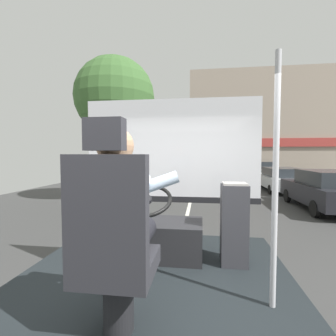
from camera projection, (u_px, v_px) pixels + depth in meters
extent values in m
cube|color=#393939|center=(191.00, 199.00, 10.74)|extent=(18.00, 44.00, 0.05)
cube|color=silver|center=(191.00, 198.00, 10.74)|extent=(0.12, 39.60, 0.00)
cube|color=black|center=(147.00, 301.00, 1.99)|extent=(2.60, 3.20, 0.06)
cylinder|color=black|center=(118.00, 302.00, 1.61)|extent=(0.20, 0.20, 0.38)
cube|color=#28282D|center=(118.00, 265.00, 1.59)|extent=(0.48, 0.48, 0.12)
cube|color=#28282D|center=(106.00, 213.00, 1.38)|extent=(0.48, 0.10, 0.66)
cube|color=#28282D|center=(105.00, 134.00, 1.36)|extent=(0.22, 0.10, 0.18)
cylinder|color=black|center=(138.00, 236.00, 1.70)|extent=(0.18, 0.46, 0.18)
cylinder|color=black|center=(111.00, 235.00, 1.73)|extent=(0.18, 0.46, 0.18)
cylinder|color=silver|center=(116.00, 211.00, 1.54)|extent=(0.32, 0.32, 0.61)
cube|color=navy|center=(124.00, 195.00, 1.70)|extent=(0.06, 0.01, 0.38)
sphere|color=#A37A5B|center=(115.00, 146.00, 1.52)|extent=(0.23, 0.23, 0.23)
cylinder|color=silver|center=(141.00, 189.00, 1.78)|extent=(0.57, 0.20, 0.27)
cylinder|color=silver|center=(115.00, 189.00, 1.81)|extent=(0.57, 0.20, 0.27)
cube|color=black|center=(154.00, 238.00, 2.80)|extent=(1.10, 0.56, 0.40)
cylinder|color=black|center=(146.00, 219.00, 2.41)|extent=(0.07, 0.25, 0.44)
torus|color=black|center=(144.00, 200.00, 2.31)|extent=(0.53, 0.50, 0.26)
cylinder|color=black|center=(144.00, 200.00, 2.31)|extent=(0.15, 0.15, 0.09)
cylinder|color=#B7B7BC|center=(275.00, 182.00, 1.81)|extent=(0.04, 0.04, 1.91)
cube|color=#333338|center=(234.00, 225.00, 2.57)|extent=(0.27, 0.26, 0.84)
cube|color=#9E9993|center=(235.00, 184.00, 2.55)|extent=(0.24, 0.23, 0.02)
cube|color=silver|center=(171.00, 148.00, 3.52)|extent=(2.50, 0.01, 1.40)
cube|color=black|center=(171.00, 199.00, 3.56)|extent=(2.50, 0.08, 0.08)
cylinder|color=#4C3828|center=(116.00, 163.00, 9.96)|extent=(0.27, 0.27, 3.18)
sphere|color=#39602D|center=(115.00, 97.00, 9.82)|extent=(3.17, 3.17, 3.17)
cube|color=gray|center=(277.00, 128.00, 19.71)|extent=(13.87, 4.85, 8.15)
cube|color=#9E332D|center=(288.00, 142.00, 17.32)|extent=(13.32, 0.12, 0.60)
cube|color=black|center=(325.00, 193.00, 8.53)|extent=(1.79, 3.91, 0.63)
cube|color=#282D33|center=(329.00, 178.00, 8.27)|extent=(1.47, 2.15, 0.48)
cylinder|color=black|center=(333.00, 197.00, 9.64)|extent=(0.14, 0.52, 0.52)
cylinder|color=black|center=(287.00, 196.00, 9.87)|extent=(0.14, 0.52, 0.52)
cylinder|color=black|center=(315.00, 209.00, 7.47)|extent=(0.14, 0.52, 0.52)
cube|color=silver|center=(280.00, 181.00, 12.99)|extent=(1.82, 4.38, 0.56)
cube|color=#282D33|center=(282.00, 172.00, 12.70)|extent=(1.49, 2.41, 0.43)
cylinder|color=black|center=(288.00, 184.00, 14.24)|extent=(0.14, 0.46, 0.46)
cylinder|color=black|center=(258.00, 183.00, 14.47)|extent=(0.14, 0.46, 0.46)
cylinder|color=black|center=(309.00, 190.00, 11.55)|extent=(0.14, 0.46, 0.46)
cylinder|color=black|center=(270.00, 190.00, 11.78)|extent=(0.14, 0.46, 0.46)
cube|color=#474C51|center=(260.00, 172.00, 18.49)|extent=(1.85, 4.38, 0.64)
cube|color=#282D33|center=(261.00, 165.00, 18.20)|extent=(1.51, 2.41, 0.49)
cylinder|color=black|center=(267.00, 175.00, 19.74)|extent=(0.14, 0.53, 0.53)
cylinder|color=black|center=(244.00, 175.00, 19.97)|extent=(0.14, 0.53, 0.53)
cylinder|color=black|center=(277.00, 178.00, 17.05)|extent=(0.14, 0.53, 0.53)
cylinder|color=black|center=(251.00, 178.00, 17.29)|extent=(0.14, 0.53, 0.53)
cube|color=#195633|center=(245.00, 169.00, 23.48)|extent=(1.81, 4.15, 0.59)
cube|color=#282D33|center=(245.00, 164.00, 23.21)|extent=(1.48, 2.28, 0.45)
cylinder|color=black|center=(251.00, 171.00, 24.66)|extent=(0.14, 0.48, 0.48)
cylinder|color=black|center=(234.00, 171.00, 24.89)|extent=(0.14, 0.48, 0.48)
cylinder|color=black|center=(257.00, 173.00, 22.11)|extent=(0.14, 0.48, 0.48)
cylinder|color=black|center=(237.00, 173.00, 22.34)|extent=(0.14, 0.48, 0.48)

